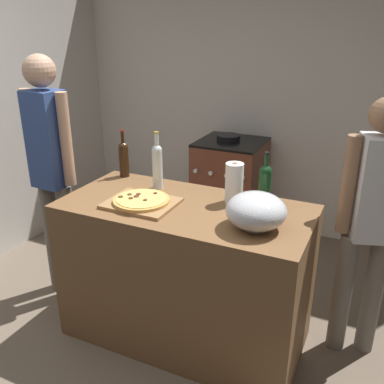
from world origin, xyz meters
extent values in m
cube|color=#6B5B4C|center=(0.00, 1.27, -0.01)|extent=(4.13, 3.15, 0.02)
cube|color=beige|center=(0.00, 2.60, 1.30)|extent=(4.13, 0.10, 2.60)
cube|color=beige|center=(-1.82, 1.27, 1.30)|extent=(0.10, 3.15, 2.60)
cube|color=brown|center=(0.14, 0.76, 0.46)|extent=(1.48, 0.71, 0.92)
cube|color=#9E7247|center=(-0.10, 0.66, 0.93)|extent=(0.40, 0.32, 0.02)
cylinder|color=tan|center=(-0.10, 0.66, 0.95)|extent=(0.33, 0.33, 0.02)
cylinder|color=#EAC660|center=(-0.10, 0.66, 0.96)|extent=(0.29, 0.29, 0.00)
cylinder|color=brown|center=(-0.21, 0.63, 0.96)|extent=(0.03, 0.03, 0.01)
cylinder|color=brown|center=(-0.14, 0.71, 0.96)|extent=(0.03, 0.03, 0.01)
cylinder|color=brown|center=(-0.15, 0.63, 0.96)|extent=(0.03, 0.03, 0.01)
cylinder|color=brown|center=(-0.13, 0.67, 0.96)|extent=(0.03, 0.03, 0.01)
cylinder|color=brown|center=(-0.06, 0.76, 0.96)|extent=(0.02, 0.02, 0.01)
cylinder|color=brown|center=(-0.19, 0.68, 0.96)|extent=(0.03, 0.03, 0.01)
cylinder|color=brown|center=(-0.06, 0.65, 0.96)|extent=(0.02, 0.02, 0.01)
cylinder|color=#B2B2B7|center=(0.60, 0.65, 0.92)|extent=(0.13, 0.13, 0.01)
ellipsoid|color=silver|center=(0.60, 0.65, 1.01)|extent=(0.32, 0.32, 0.19)
cylinder|color=white|center=(0.38, 0.93, 1.04)|extent=(0.11, 0.11, 0.24)
cylinder|color=#997551|center=(0.38, 0.93, 1.04)|extent=(0.03, 0.03, 0.25)
cylinder|color=#331E0F|center=(-0.47, 1.05, 1.02)|extent=(0.07, 0.07, 0.21)
sphere|color=#331E0F|center=(-0.47, 1.05, 1.12)|extent=(0.07, 0.07, 0.07)
cylinder|color=#331E0F|center=(-0.47, 1.05, 1.19)|extent=(0.02, 0.02, 0.09)
cylinder|color=maroon|center=(-0.47, 1.05, 1.24)|extent=(0.02, 0.02, 0.01)
cylinder|color=silver|center=(-0.14, 0.94, 1.04)|extent=(0.07, 0.07, 0.26)
sphere|color=silver|center=(-0.14, 0.94, 1.17)|extent=(0.07, 0.07, 0.07)
cylinder|color=silver|center=(-0.14, 0.94, 1.23)|extent=(0.03, 0.03, 0.09)
cylinder|color=gold|center=(-0.14, 0.94, 1.28)|extent=(0.03, 0.03, 0.01)
cylinder|color=#143819|center=(0.56, 0.94, 1.02)|extent=(0.07, 0.07, 0.22)
sphere|color=#143819|center=(0.56, 0.94, 1.13)|extent=(0.07, 0.07, 0.07)
cylinder|color=#143819|center=(0.56, 0.94, 1.19)|extent=(0.03, 0.03, 0.08)
cylinder|color=black|center=(0.56, 0.94, 1.24)|extent=(0.03, 0.03, 0.01)
cube|color=brown|center=(-0.10, 2.20, 0.46)|extent=(0.57, 0.57, 0.91)
cube|color=black|center=(-0.10, 2.20, 0.92)|extent=(0.57, 0.57, 0.02)
cylinder|color=silver|center=(-0.32, 1.90, 0.71)|extent=(0.04, 0.02, 0.04)
cylinder|color=silver|center=(-0.17, 1.90, 0.71)|extent=(0.04, 0.02, 0.04)
cylinder|color=silver|center=(-0.03, 1.90, 0.71)|extent=(0.04, 0.02, 0.04)
cylinder|color=silver|center=(0.11, 1.90, 0.71)|extent=(0.04, 0.02, 0.04)
cylinder|color=black|center=(-0.15, 2.25, 0.95)|extent=(0.21, 0.21, 0.04)
cylinder|color=slate|center=(-0.98, 0.81, 0.43)|extent=(0.11, 0.11, 0.86)
cylinder|color=slate|center=(-0.82, 0.80, 0.43)|extent=(0.11, 0.11, 0.86)
cube|color=#334C8C|center=(-0.90, 0.81, 1.19)|extent=(0.24, 0.21, 0.65)
cylinder|color=tan|center=(-1.06, 0.82, 1.20)|extent=(0.08, 0.08, 0.61)
cylinder|color=tan|center=(-0.74, 0.80, 1.20)|extent=(0.08, 0.08, 0.61)
sphere|color=tan|center=(-0.90, 0.81, 1.63)|extent=(0.21, 0.21, 0.21)
cylinder|color=slate|center=(1.22, 1.11, 0.39)|extent=(0.11, 0.11, 0.78)
cylinder|color=slate|center=(1.05, 1.05, 0.39)|extent=(0.11, 0.11, 0.78)
cube|color=silver|center=(1.13, 1.08, 1.07)|extent=(0.25, 0.25, 0.59)
cylinder|color=#936B4C|center=(1.00, 1.04, 1.09)|extent=(0.08, 0.08, 0.56)
camera|label=1|loc=(1.15, -1.29, 1.91)|focal=39.96mm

